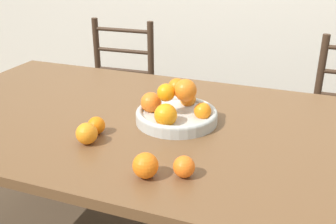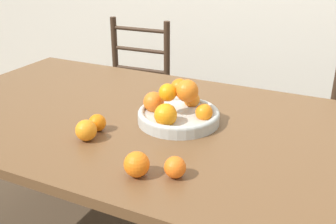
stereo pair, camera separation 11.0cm
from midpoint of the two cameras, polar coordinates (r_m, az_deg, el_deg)
name	(u,v)px [view 2 (the right image)]	position (r m, az deg, el deg)	size (l,w,h in m)	color
dining_table	(154,138)	(1.53, 0.07, -3.82)	(1.92, 1.03, 0.74)	brown
fruit_bowl	(178,111)	(1.46, 3.59, 0.14)	(0.31, 0.31, 0.17)	#B2B7B2
orange_loose_0	(97,123)	(1.41, -8.02, -1.59)	(0.06, 0.06, 0.06)	orange
orange_loose_1	(137,164)	(1.13, -1.76, -7.66)	(0.08, 0.08, 0.08)	orange
orange_loose_2	(175,167)	(1.13, 3.85, -8.07)	(0.06, 0.06, 0.06)	orange
orange_loose_3	(86,130)	(1.35, -9.52, -2.69)	(0.07, 0.07, 0.07)	orange
chair_left	(131,96)	(2.54, -4.10, 2.38)	(0.44, 0.42, 0.92)	#382619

